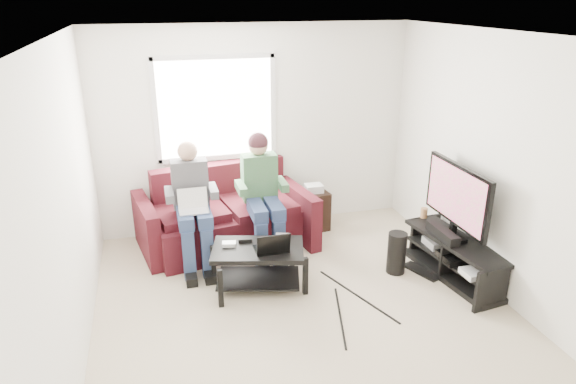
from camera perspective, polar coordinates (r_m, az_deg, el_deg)
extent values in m
plane|color=#C5B199|center=(5.11, 2.18, -13.59)|extent=(4.50, 4.50, 0.00)
plane|color=white|center=(4.21, 2.69, 16.91)|extent=(4.50, 4.50, 0.00)
plane|color=white|center=(6.58, -3.58, 6.94)|extent=(4.50, 0.00, 4.50)
plane|color=white|center=(2.70, 17.66, -16.55)|extent=(4.50, 0.00, 4.50)
plane|color=white|center=(4.36, -23.51, -2.35)|extent=(0.00, 4.50, 4.50)
plane|color=white|center=(5.42, 23.01, 2.15)|extent=(0.00, 4.50, 4.50)
cube|color=white|center=(6.42, -8.05, 9.17)|extent=(1.40, 0.01, 1.20)
cube|color=silver|center=(6.41, -8.03, 9.15)|extent=(1.48, 0.04, 1.28)
cube|color=#47111B|center=(6.33, -6.95, -4.02)|extent=(1.83, 1.18, 0.47)
cube|color=#47111B|center=(6.52, -7.67, 1.19)|extent=(1.71, 0.50, 0.48)
cube|color=#47111B|center=(6.25, -15.42, -4.03)|extent=(0.32, 1.01, 0.67)
cube|color=#47111B|center=(6.47, 1.13, -2.32)|extent=(0.32, 1.01, 0.67)
cube|color=#47111B|center=(6.16, -10.82, -2.10)|extent=(0.90, 0.90, 0.10)
cube|color=#47111B|center=(6.27, -3.32, -1.35)|extent=(0.90, 0.90, 0.10)
cube|color=navy|center=(5.68, -11.36, -2.86)|extent=(0.16, 0.45, 0.14)
cube|color=navy|center=(5.70, -9.36, -2.66)|extent=(0.16, 0.45, 0.14)
cube|color=navy|center=(5.67, -10.95, -6.87)|extent=(0.13, 0.13, 0.57)
cube|color=navy|center=(5.68, -8.93, -6.66)|extent=(0.13, 0.13, 0.57)
cube|color=#515055|center=(5.89, -10.85, 0.97)|extent=(0.40, 0.22, 0.55)
sphere|color=tan|center=(5.79, -11.11, 4.47)|extent=(0.22, 0.22, 0.22)
cube|color=navy|center=(5.78, -3.44, -2.06)|extent=(0.16, 0.45, 0.14)
cube|color=navy|center=(5.82, -1.52, -1.85)|extent=(0.16, 0.45, 0.14)
cube|color=navy|center=(5.76, -2.98, -5.99)|extent=(0.13, 0.13, 0.57)
cube|color=navy|center=(5.80, -1.04, -5.76)|extent=(0.13, 0.13, 0.57)
cube|color=#4D4F4F|center=(5.99, -3.22, 1.69)|extent=(0.40, 0.22, 0.55)
sphere|color=tan|center=(5.90, -3.34, 5.14)|extent=(0.22, 0.22, 0.22)
sphere|color=#361B20|center=(5.89, -3.34, 5.51)|extent=(0.23, 0.23, 0.23)
cube|color=black|center=(5.34, -3.36, -6.43)|extent=(1.05, 0.79, 0.05)
cube|color=black|center=(5.50, -3.29, -9.55)|extent=(0.95, 0.69, 0.02)
cube|color=black|center=(5.17, -7.52, -10.54)|extent=(0.05, 0.05, 0.42)
cube|color=black|center=(5.33, 1.94, -9.31)|extent=(0.05, 0.05, 0.42)
cube|color=black|center=(5.61, -8.28, -7.87)|extent=(0.05, 0.05, 0.42)
cube|color=black|center=(5.76, 0.43, -6.83)|extent=(0.05, 0.05, 0.42)
cube|color=silver|center=(5.38, -6.58, -5.76)|extent=(0.15, 0.12, 0.04)
cube|color=black|center=(5.46, -4.81, -5.28)|extent=(0.15, 0.11, 0.04)
cube|color=gray|center=(5.51, -0.64, -4.94)|extent=(0.16, 0.13, 0.04)
cube|color=black|center=(5.83, 18.26, -5.27)|extent=(0.58, 1.37, 0.04)
cube|color=black|center=(5.91, 18.04, -7.02)|extent=(0.53, 1.31, 0.03)
cube|color=black|center=(6.00, 17.84, -8.64)|extent=(0.58, 1.37, 0.06)
cube|color=black|center=(5.47, 21.69, -9.98)|extent=(0.40, 0.10, 0.44)
cube|color=black|center=(6.40, 14.97, -4.47)|extent=(0.40, 0.10, 0.44)
cube|color=black|center=(5.88, 17.79, -4.51)|extent=(0.12, 0.40, 0.04)
cube|color=black|center=(5.85, 17.87, -3.80)|extent=(0.06, 0.06, 0.12)
cube|color=black|center=(5.71, 18.30, -0.29)|extent=(0.05, 1.10, 0.65)
cube|color=#D13170|center=(5.69, 18.05, -0.32)|extent=(0.01, 1.01, 0.58)
cube|color=black|center=(5.81, 16.82, -4.40)|extent=(0.12, 0.50, 0.10)
cylinder|color=#A57247|center=(6.25, 14.88, -2.25)|extent=(0.08, 0.08, 0.12)
cube|color=silver|center=(5.61, 20.29, -8.40)|extent=(0.30, 0.22, 0.06)
cube|color=gray|center=(6.11, 16.60, -5.32)|extent=(0.34, 0.26, 0.08)
cube|color=black|center=(5.86, 18.36, -6.80)|extent=(0.38, 0.30, 0.07)
cylinder|color=black|center=(5.83, 11.98, -6.63)|extent=(0.21, 0.21, 0.47)
cube|color=black|center=(5.99, 14.62, -8.52)|extent=(0.30, 0.48, 0.03)
cube|color=black|center=(6.75, 2.84, -2.03)|extent=(0.35, 0.35, 0.52)
cube|color=silver|center=(6.63, 2.88, 0.42)|extent=(0.22, 0.18, 0.10)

